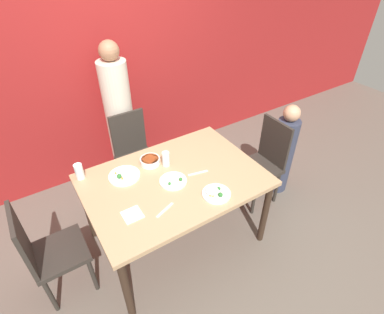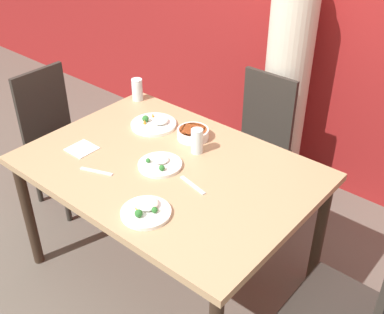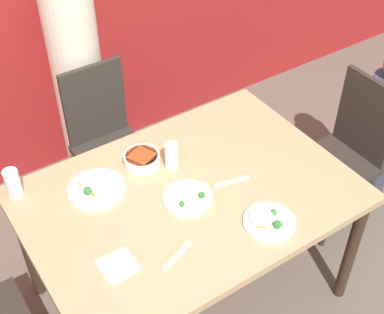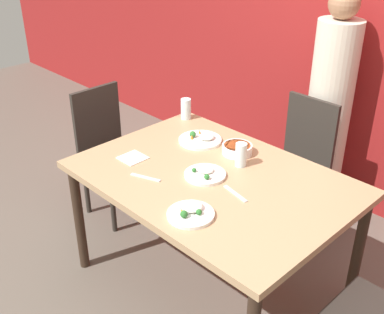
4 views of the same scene
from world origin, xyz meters
TOP-DOWN VIEW (x-y plane):
  - ground_plane at (0.00, 0.00)m, footprint 10.00×10.00m
  - wall_back at (0.00, 1.45)m, footprint 10.00×0.06m
  - dining_table at (0.00, 0.00)m, footprint 1.49×1.05m
  - chair_adult_spot at (-0.01, 0.87)m, footprint 0.40×0.40m
  - chair_empty_left at (-1.09, 0.06)m, footprint 0.40×0.40m
  - person_adult at (-0.01, 1.19)m, footprint 0.30×0.30m
  - bowl_curry at (-0.08, 0.29)m, footprint 0.18×0.18m
  - plate_rice_adult at (-0.34, 0.25)m, footprint 0.27×0.27m
  - plate_rice_child at (-0.03, -0.03)m, footprint 0.23×0.23m
  - plate_noodles at (0.18, -0.35)m, footprint 0.23×0.23m
  - glass_water_tall at (0.03, 0.20)m, footprint 0.07×0.07m
  - glass_water_short at (-0.66, 0.43)m, footprint 0.07×0.07m
  - napkin_folded at (-0.46, -0.19)m, footprint 0.14×0.14m
  - fork_steel at (-0.24, -0.28)m, footprint 0.18×0.08m
  - spoon_steel at (0.21, -0.05)m, footprint 0.18×0.06m

SIDE VIEW (x-z plane):
  - ground_plane at x=0.00m, z-range 0.00..0.00m
  - chair_adult_spot at x=-0.01m, z-range 0.03..0.98m
  - chair_empty_left at x=-1.09m, z-range 0.03..0.98m
  - dining_table at x=0.00m, z-range 0.31..1.08m
  - person_adult at x=-0.01m, z-range -0.05..1.58m
  - napkin_folded at x=-0.46m, z-range 0.77..0.78m
  - fork_steel at x=-0.24m, z-range 0.77..0.78m
  - spoon_steel at x=0.21m, z-range 0.77..0.78m
  - plate_rice_child at x=-0.03m, z-range 0.76..0.81m
  - plate_rice_adult at x=-0.34m, z-range 0.76..0.82m
  - plate_noodles at x=0.18m, z-range 0.76..0.82m
  - bowl_curry at x=-0.08m, z-range 0.77..0.83m
  - glass_water_tall at x=0.03m, z-range 0.77..0.91m
  - glass_water_short at x=-0.66m, z-range 0.77..0.91m
  - wall_back at x=0.00m, z-range 0.00..2.70m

